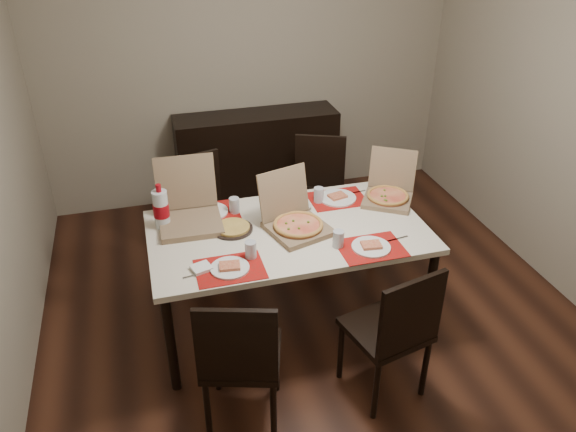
{
  "coord_description": "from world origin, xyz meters",
  "views": [
    {
      "loc": [
        -1.03,
        -3.0,
        2.67
      ],
      "look_at": [
        -0.19,
        0.01,
        0.85
      ],
      "focal_mm": 35.0,
      "sensor_mm": 36.0,
      "label": 1
    }
  ],
  "objects_px": {
    "sideboard": "(257,159)",
    "dining_table": "(288,238)",
    "chair_near_right": "(394,329)",
    "soda_bottle": "(161,209)",
    "dip_bowl": "(301,207)",
    "chair_near_left": "(240,357)",
    "chair_far_right": "(318,188)",
    "chair_far_left": "(203,209)",
    "pizza_box_center": "(296,222)"
  },
  "relations": [
    {
      "from": "chair_near_left",
      "to": "chair_far_right",
      "type": "xyz_separation_m",
      "value": [
        1.02,
        1.75,
        0.0
      ]
    },
    {
      "from": "chair_far_right",
      "to": "soda_bottle",
      "type": "bearing_deg",
      "value": -152.34
    },
    {
      "from": "sideboard",
      "to": "dining_table",
      "type": "relative_size",
      "value": 0.83
    },
    {
      "from": "dining_table",
      "to": "chair_far_right",
      "type": "bearing_deg",
      "value": 60.71
    },
    {
      "from": "chair_near_right",
      "to": "chair_far_right",
      "type": "xyz_separation_m",
      "value": [
        0.13,
        1.77,
        0.0
      ]
    },
    {
      "from": "sideboard",
      "to": "chair_far_right",
      "type": "relative_size",
      "value": 1.61
    },
    {
      "from": "dining_table",
      "to": "soda_bottle",
      "type": "distance_m",
      "value": 0.85
    },
    {
      "from": "chair_far_left",
      "to": "dining_table",
      "type": "bearing_deg",
      "value": -61.55
    },
    {
      "from": "dip_bowl",
      "to": "pizza_box_center",
      "type": "bearing_deg",
      "value": -114.51
    },
    {
      "from": "chair_near_right",
      "to": "pizza_box_center",
      "type": "distance_m",
      "value": 0.94
    },
    {
      "from": "chair_near_right",
      "to": "dip_bowl",
      "type": "xyz_separation_m",
      "value": [
        -0.23,
        1.07,
        0.25
      ]
    },
    {
      "from": "soda_bottle",
      "to": "dip_bowl",
      "type": "bearing_deg",
      "value": -1.15
    },
    {
      "from": "sideboard",
      "to": "dip_bowl",
      "type": "distance_m",
      "value": 1.57
    },
    {
      "from": "dining_table",
      "to": "chair_far_left",
      "type": "xyz_separation_m",
      "value": [
        -0.46,
        0.84,
        -0.17
      ]
    },
    {
      "from": "chair_far_left",
      "to": "soda_bottle",
      "type": "distance_m",
      "value": 0.77
    },
    {
      "from": "dining_table",
      "to": "pizza_box_center",
      "type": "bearing_deg",
      "value": -13.76
    },
    {
      "from": "chair_near_left",
      "to": "dip_bowl",
      "type": "bearing_deg",
      "value": 58.06
    },
    {
      "from": "chair_near_right",
      "to": "pizza_box_center",
      "type": "height_order",
      "value": "pizza_box_center"
    },
    {
      "from": "soda_bottle",
      "to": "chair_near_right",
      "type": "bearing_deg",
      "value": -42.73
    },
    {
      "from": "chair_far_left",
      "to": "dip_bowl",
      "type": "xyz_separation_m",
      "value": [
        0.62,
        -0.6,
        0.25
      ]
    },
    {
      "from": "chair_far_right",
      "to": "dip_bowl",
      "type": "xyz_separation_m",
      "value": [
        -0.37,
        -0.71,
        0.25
      ]
    },
    {
      "from": "dining_table",
      "to": "chair_far_left",
      "type": "height_order",
      "value": "chair_far_left"
    },
    {
      "from": "dining_table",
      "to": "dip_bowl",
      "type": "bearing_deg",
      "value": 55.86
    },
    {
      "from": "pizza_box_center",
      "to": "soda_bottle",
      "type": "xyz_separation_m",
      "value": [
        -0.83,
        0.27,
        0.07
      ]
    },
    {
      "from": "dining_table",
      "to": "chair_near_right",
      "type": "height_order",
      "value": "chair_near_right"
    },
    {
      "from": "chair_near_left",
      "to": "soda_bottle",
      "type": "xyz_separation_m",
      "value": [
        -0.29,
        1.07,
        0.37
      ]
    },
    {
      "from": "chair_near_right",
      "to": "chair_far_left",
      "type": "bearing_deg",
      "value": 116.96
    },
    {
      "from": "chair_near_right",
      "to": "dip_bowl",
      "type": "height_order",
      "value": "chair_near_right"
    },
    {
      "from": "sideboard",
      "to": "dining_table",
      "type": "xyz_separation_m",
      "value": [
        -0.19,
        -1.77,
        0.23
      ]
    },
    {
      "from": "chair_near_right",
      "to": "dip_bowl",
      "type": "distance_m",
      "value": 1.12
    },
    {
      "from": "dining_table",
      "to": "chair_near_right",
      "type": "relative_size",
      "value": 1.94
    },
    {
      "from": "sideboard",
      "to": "dip_bowl",
      "type": "height_order",
      "value": "sideboard"
    },
    {
      "from": "dip_bowl",
      "to": "soda_bottle",
      "type": "bearing_deg",
      "value": 178.85
    },
    {
      "from": "dining_table",
      "to": "dip_bowl",
      "type": "relative_size",
      "value": 13.54
    },
    {
      "from": "dining_table",
      "to": "chair_far_right",
      "type": "distance_m",
      "value": 1.09
    },
    {
      "from": "chair_near_right",
      "to": "chair_far_right",
      "type": "height_order",
      "value": "same"
    },
    {
      "from": "sideboard",
      "to": "chair_near_left",
      "type": "relative_size",
      "value": 1.61
    },
    {
      "from": "sideboard",
      "to": "dining_table",
      "type": "bearing_deg",
      "value": -96.18
    },
    {
      "from": "chair_far_left",
      "to": "pizza_box_center",
      "type": "xyz_separation_m",
      "value": [
        0.5,
        -0.85,
        0.3
      ]
    },
    {
      "from": "sideboard",
      "to": "chair_near_right",
      "type": "bearing_deg",
      "value": -85.55
    },
    {
      "from": "chair_near_left",
      "to": "chair_far_right",
      "type": "distance_m",
      "value": 2.03
    },
    {
      "from": "chair_near_left",
      "to": "soda_bottle",
      "type": "bearing_deg",
      "value": 105.16
    },
    {
      "from": "chair_far_right",
      "to": "chair_far_left",
      "type": "bearing_deg",
      "value": -174.12
    },
    {
      "from": "chair_near_left",
      "to": "chair_near_right",
      "type": "height_order",
      "value": "same"
    },
    {
      "from": "chair_near_left",
      "to": "dip_bowl",
      "type": "relative_size",
      "value": 7.0
    },
    {
      "from": "chair_near_left",
      "to": "pizza_box_center",
      "type": "relative_size",
      "value": 1.91
    },
    {
      "from": "chair_near_right",
      "to": "sideboard",
      "type": "bearing_deg",
      "value": 94.45
    },
    {
      "from": "pizza_box_center",
      "to": "soda_bottle",
      "type": "bearing_deg",
      "value": 162.14
    },
    {
      "from": "chair_far_right",
      "to": "soda_bottle",
      "type": "relative_size",
      "value": 3.01
    },
    {
      "from": "dip_bowl",
      "to": "soda_bottle",
      "type": "distance_m",
      "value": 0.95
    }
  ]
}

